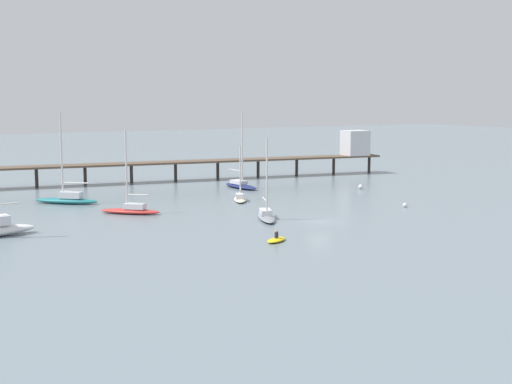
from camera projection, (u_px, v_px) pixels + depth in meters
The scene contains 10 objects.
ground_plane at pixel (320, 221), 76.19m from camera, with size 400.00×400.00×0.00m, color slate.
pier at pixel (255, 154), 116.49m from camera, with size 73.38×13.59×7.59m.
sailboat_red at pixel (131, 209), 80.98m from camera, with size 6.68×6.19×9.88m.
sailboat_gray at pixel (266, 214), 77.37m from camera, with size 4.23×7.18×9.12m.
sailboat_teal at pixel (67, 198), 88.60m from camera, with size 7.77×6.94×11.67m.
sailboat_cream at pixel (240, 197), 91.14m from camera, with size 4.21×6.14×7.22m.
sailboat_navy at pixel (241, 184), 103.54m from camera, with size 2.91×7.79×11.50m.
dinghy_yellow at pixel (276, 239), 65.56m from camera, with size 3.02×2.52×1.14m.
mooring_buoy_inner at pixel (405, 205), 85.74m from camera, with size 0.56×0.56×0.56m, color silver.
mooring_buoy_mid at pixel (361, 187), 102.56m from camera, with size 0.69×0.69×0.69m, color silver.
Camera 1 is at (-42.29, -62.36, 13.65)m, focal length 48.77 mm.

